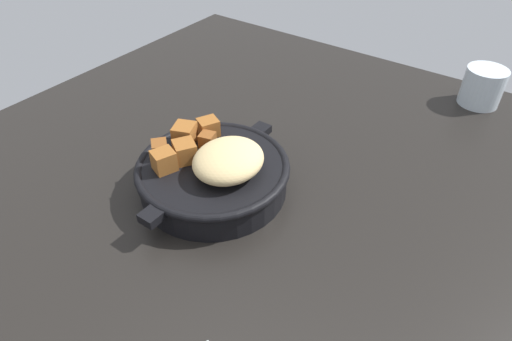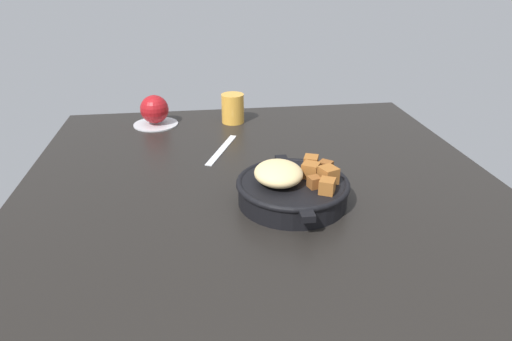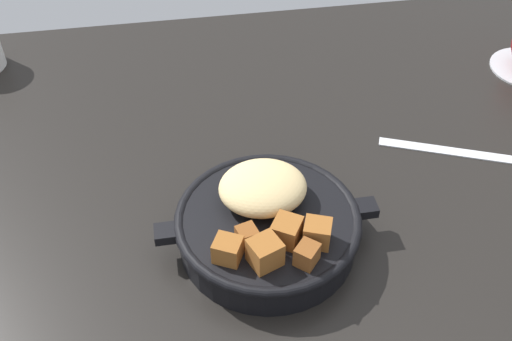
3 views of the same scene
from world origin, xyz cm
name	(u,v)px [view 2 (image 2 of 3)]	position (x,y,z in cm)	size (l,w,h in cm)	color
ground_plane	(266,202)	(0.00, 0.00, -1.20)	(113.68, 98.76, 2.40)	black
cast_iron_skillet	(292,187)	(-2.80, -4.40, 3.19)	(25.45, 21.18, 8.19)	black
saucer_plate	(156,124)	(45.22, 23.90, 0.30)	(12.15, 12.15, 0.60)	#B7BABF
red_apple	(154,109)	(45.22, 23.90, 4.44)	(7.68, 7.68, 7.68)	maroon
butter_knife	(222,149)	(24.65, 6.99, 0.18)	(19.12, 1.60, 0.36)	silver
juice_glass_amber	(233,108)	(44.52, 2.52, 4.01)	(6.26, 6.26, 8.01)	gold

